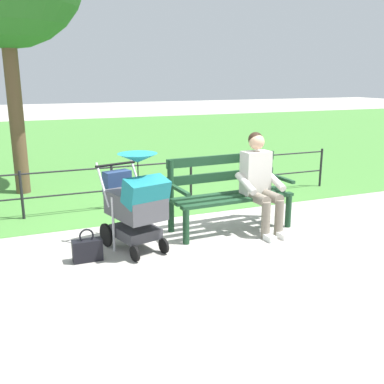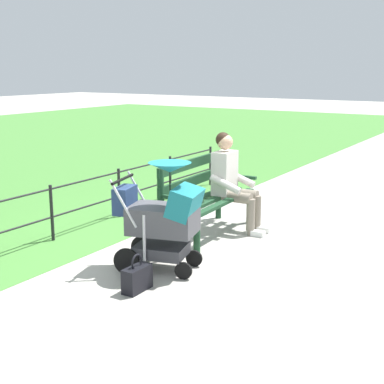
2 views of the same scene
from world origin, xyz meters
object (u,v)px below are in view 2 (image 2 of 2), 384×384
person_on_bench (232,179)px  stroller (163,215)px  park_bench (204,193)px  handbag (137,278)px

person_on_bench → stroller: bearing=3.1°
park_bench → handbag: size_ratio=4.39×
park_bench → handbag: 2.00m
park_bench → stroller: (1.34, 0.31, 0.07)m
park_bench → person_on_bench: size_ratio=1.27×
person_on_bench → park_bench: bearing=-33.2°
person_on_bench → handbag: size_ratio=3.45×
stroller → handbag: stroller is taller
person_on_bench → handbag: 2.33m
handbag → person_on_bench: bearing=-175.3°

